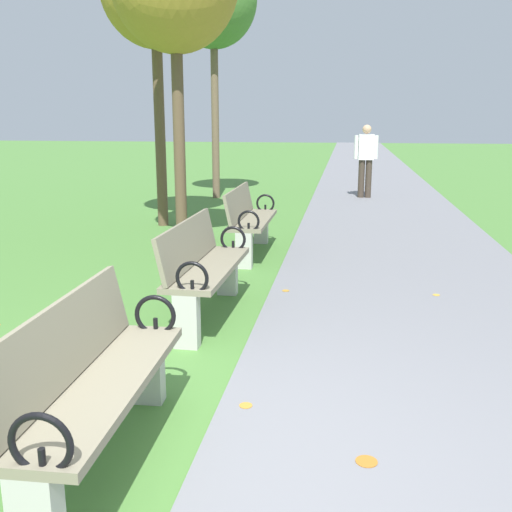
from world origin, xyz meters
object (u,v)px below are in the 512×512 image
object	(u,v)px
park_bench_2	(204,266)
pedestrian_walking	(366,157)
park_bench_3	(249,219)
tree_3	(213,0)
park_bench_1	(92,382)

from	to	relation	value
park_bench_2	pedestrian_walking	bearing A→B (deg)	78.86
park_bench_2	park_bench_3	bearing A→B (deg)	90.00
tree_3	pedestrian_walking	size ratio (longest dim) A/B	3.27
park_bench_2	pedestrian_walking	distance (m)	8.68
pedestrian_walking	park_bench_1	bearing A→B (deg)	-98.71
park_bench_1	pedestrian_walking	size ratio (longest dim) A/B	1.00
park_bench_2	tree_3	size ratio (longest dim) A/B	0.30
park_bench_1	tree_3	distance (m)	11.30
tree_3	pedestrian_walking	distance (m)	4.73
park_bench_1	park_bench_2	distance (m)	2.42
park_bench_1	tree_3	world-z (taller)	tree_3
park_bench_3	pedestrian_walking	size ratio (longest dim) A/B	0.99
park_bench_2	pedestrian_walking	world-z (taller)	pedestrian_walking
park_bench_1	park_bench_3	world-z (taller)	same
park_bench_1	pedestrian_walking	xyz separation A→B (m)	(1.67, 10.92, 0.44)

